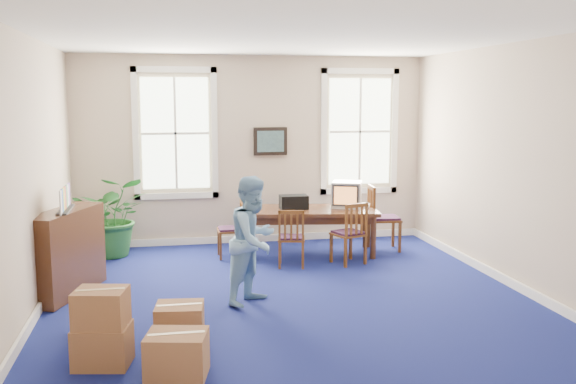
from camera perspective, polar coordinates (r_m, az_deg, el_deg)
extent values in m
plane|color=navy|center=(8.17, 0.12, -9.33)|extent=(6.50, 6.50, 0.00)
plane|color=white|center=(7.82, 0.13, 13.62)|extent=(6.50, 6.50, 0.00)
plane|color=#C0AB93|center=(11.03, -3.16, 3.74)|extent=(6.50, 0.00, 6.50)
plane|color=#C0AB93|center=(4.72, 7.80, -2.45)|extent=(6.50, 0.00, 6.50)
plane|color=#C0AB93|center=(7.83, -21.96, 1.28)|extent=(0.00, 6.50, 6.50)
plane|color=#C0AB93|center=(8.91, 19.42, 2.20)|extent=(0.00, 6.50, 6.50)
cube|color=white|center=(11.23, -3.07, -4.13)|extent=(6.00, 0.04, 0.12)
cube|color=white|center=(8.14, -21.15, -9.53)|extent=(0.04, 6.50, 0.12)
cube|color=white|center=(9.18, 18.79, -7.41)|extent=(0.04, 6.50, 0.12)
cube|color=white|center=(10.49, 6.83, -1.20)|extent=(0.21, 0.23, 0.05)
cube|color=black|center=(10.23, 0.51, -0.89)|extent=(0.44, 0.28, 0.22)
imported|color=#78ABD2|center=(7.78, -3.05, -4.29)|extent=(0.95, 0.96, 1.56)
cube|color=#4C2A18|center=(8.60, -19.12, -5.15)|extent=(0.86, 1.43, 1.08)
imported|color=#215D24|center=(10.47, -15.26, -2.07)|extent=(1.18, 1.04, 1.28)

